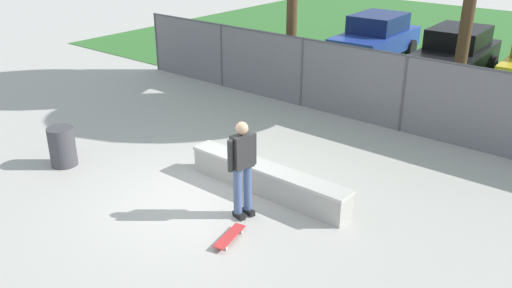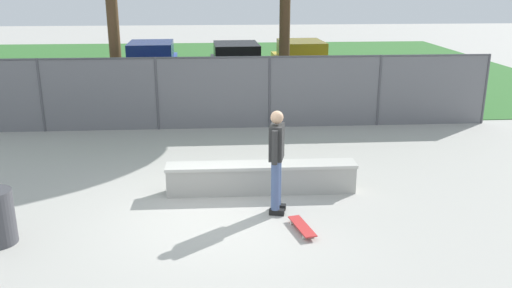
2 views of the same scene
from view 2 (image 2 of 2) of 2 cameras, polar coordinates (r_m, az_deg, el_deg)
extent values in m
plane|color=#ADAAA3|center=(9.31, -4.58, -7.64)|extent=(80.00, 80.00, 0.00)
cube|color=#336B2D|center=(24.74, -4.37, 8.10)|extent=(27.08, 20.00, 0.02)
cube|color=#A8A59E|center=(10.19, 0.58, -3.79)|extent=(3.57, 0.46, 0.51)
cube|color=beige|center=(10.09, 0.58, -2.28)|extent=(3.61, 0.50, 0.06)
cube|color=black|center=(9.51, 2.41, -6.72)|extent=(0.28, 0.17, 0.10)
cube|color=black|center=(9.31, 2.23, -7.26)|extent=(0.28, 0.17, 0.10)
cylinder|color=#475B89|center=(9.32, 2.26, -3.96)|extent=(0.15, 0.15, 0.88)
cylinder|color=#475B89|center=(9.12, 2.08, -4.45)|extent=(0.15, 0.15, 0.88)
cube|color=#2D2D2D|center=(8.98, 2.22, 0.20)|extent=(0.30, 0.42, 0.60)
cylinder|color=#2D2D2D|center=(9.22, 2.43, 0.53)|extent=(0.10, 0.10, 0.58)
cylinder|color=#2D2D2D|center=(8.75, 2.01, -0.40)|extent=(0.10, 0.10, 0.58)
sphere|color=tan|center=(8.86, 2.25, 2.86)|extent=(0.22, 0.22, 0.22)
cube|color=red|center=(8.76, 4.95, -8.73)|extent=(0.37, 0.82, 0.02)
cube|color=#B2B2B7|center=(8.55, 5.62, -9.59)|extent=(0.15, 0.09, 0.02)
cube|color=#B2B2B7|center=(9.00, 4.31, -8.12)|extent=(0.15, 0.09, 0.02)
cylinder|color=silver|center=(8.53, 5.08, -9.88)|extent=(0.04, 0.06, 0.05)
cylinder|color=silver|center=(8.59, 6.15, -9.72)|extent=(0.04, 0.06, 0.05)
cylinder|color=silver|center=(8.99, 3.79, -8.39)|extent=(0.04, 0.06, 0.05)
cylinder|color=silver|center=(9.04, 4.81, -8.24)|extent=(0.04, 0.06, 0.05)
cylinder|color=#4C4C51|center=(15.17, -21.97, 4.83)|extent=(0.07, 0.07, 1.95)
cylinder|color=#4C4C51|center=(14.52, -10.53, 5.29)|extent=(0.07, 0.07, 1.95)
cylinder|color=#4C4C51|center=(14.49, 1.45, 5.55)|extent=(0.07, 0.07, 1.95)
cylinder|color=#4C4C51|center=(15.08, 13.00, 5.58)|extent=(0.07, 0.07, 1.95)
cylinder|color=#4C4C51|center=(16.22, 23.29, 5.41)|extent=(0.07, 0.07, 1.95)
cylinder|color=#4C4C51|center=(14.27, -4.64, 9.17)|extent=(15.08, 0.05, 0.05)
cube|color=slate|center=(14.43, -4.55, 5.45)|extent=(15.08, 0.01, 1.95)
cylinder|color=#513823|center=(15.69, -14.86, 10.44)|extent=(0.32, 0.32, 4.42)
cylinder|color=#47301E|center=(16.30, 3.06, 11.30)|extent=(0.32, 0.32, 4.46)
cube|color=#233D9E|center=(20.54, -11.07, 7.83)|extent=(1.96, 4.26, 0.70)
cube|color=navy|center=(20.59, -11.15, 9.74)|extent=(1.68, 2.16, 0.64)
cylinder|color=black|center=(19.26, -8.63, 6.29)|extent=(0.24, 0.65, 0.64)
cylinder|color=black|center=(19.43, -13.97, 6.07)|extent=(0.24, 0.65, 0.64)
cylinder|color=black|center=(21.82, -8.38, 7.57)|extent=(0.24, 0.65, 0.64)
cylinder|color=black|center=(21.97, -13.11, 7.37)|extent=(0.24, 0.65, 0.64)
cube|color=black|center=(19.83, -2.07, 7.81)|extent=(1.96, 4.26, 0.70)
cube|color=black|center=(19.88, -2.13, 9.79)|extent=(1.68, 2.16, 0.64)
cylinder|color=black|center=(18.71, 1.00, 6.16)|extent=(0.24, 0.65, 0.64)
cylinder|color=black|center=(18.57, -4.55, 6.03)|extent=(0.24, 0.65, 0.64)
cylinder|color=black|center=(21.25, 0.12, 7.50)|extent=(0.24, 0.65, 0.64)
cylinder|color=black|center=(21.13, -4.78, 7.38)|extent=(0.24, 0.65, 0.64)
cube|color=gold|center=(20.68, 4.89, 8.15)|extent=(1.96, 4.26, 0.70)
cube|color=#776413|center=(20.73, 4.85, 10.04)|extent=(1.68, 2.16, 0.64)
cylinder|color=black|center=(19.68, 8.17, 6.54)|extent=(0.24, 0.65, 0.64)
cylinder|color=black|center=(19.32, 2.95, 6.49)|extent=(0.24, 0.65, 0.64)
cylinder|color=black|center=(22.18, 6.53, 7.80)|extent=(0.24, 0.65, 0.64)
cylinder|color=black|center=(21.86, 1.87, 7.76)|extent=(0.24, 0.65, 0.64)
camera|label=1|loc=(6.89, 71.10, 15.93)|focal=37.50mm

